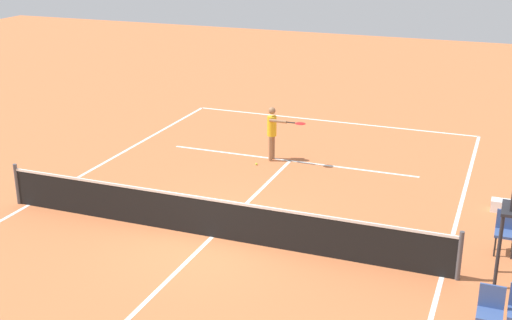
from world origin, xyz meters
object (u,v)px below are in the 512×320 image
player_serving (273,129)px  tennis_ball (256,164)px  courtside_chair_near (490,310)px  courtside_chair_mid (506,230)px  equipment_bag (507,206)px

player_serving → tennis_ball: bearing=-25.8°
player_serving → courtside_chair_near: (-6.65, 7.41, -0.44)m
player_serving → courtside_chair_near: bearing=43.0°
player_serving → courtside_chair_mid: bearing=61.0°
tennis_ball → courtside_chair_mid: size_ratio=0.07×
player_serving → tennis_ball: (0.31, 0.61, -0.94)m
tennis_ball → courtside_chair_near: bearing=135.6°
player_serving → courtside_chair_mid: (-6.77, 3.93, -0.44)m
courtside_chair_mid → equipment_bag: size_ratio=1.25×
tennis_ball → equipment_bag: size_ratio=0.09×
player_serving → equipment_bag: 6.98m
tennis_ball → courtside_chair_mid: 7.83m
courtside_chair_mid → equipment_bag: (0.02, -2.35, -0.38)m
courtside_chair_near → equipment_bag: (-0.10, -5.84, -0.38)m
player_serving → tennis_ball: player_serving is taller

